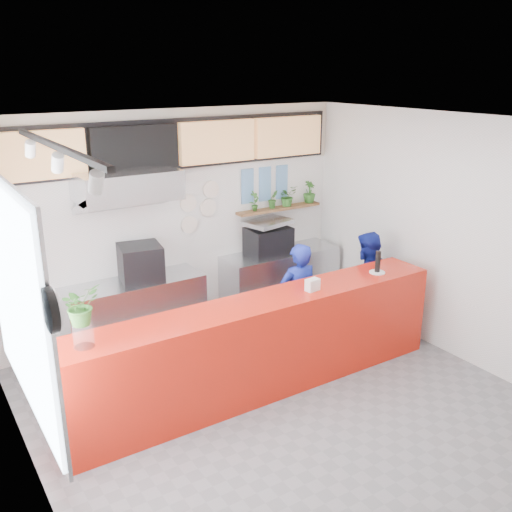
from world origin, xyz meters
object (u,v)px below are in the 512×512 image
service_counter (263,346)px  staff_right (365,283)px  pepper_mill (378,262)px  staff_center (298,299)px  espresso_machine (268,241)px  panini_oven (141,263)px

service_counter → staff_right: staff_right is taller
pepper_mill → staff_center: bearing=142.8°
espresso_machine → staff_right: bearing=-60.5°
panini_oven → staff_center: bearing=-28.8°
pepper_mill → staff_right: bearing=57.3°
staff_right → espresso_machine: bearing=-95.5°
service_counter → staff_center: staff_center is taller
staff_center → pepper_mill: 1.09m
staff_center → staff_right: 1.11m
pepper_mill → espresso_machine: bearing=101.3°
service_counter → staff_center: 1.05m
espresso_machine → pepper_mill: size_ratio=2.37×
espresso_machine → staff_center: 1.37m
espresso_machine → service_counter: bearing=-124.9°
staff_center → panini_oven: bearing=-32.0°
staff_center → staff_right: staff_center is taller
pepper_mill → service_counter: bearing=178.6°
staff_right → pepper_mill: (-0.35, -0.54, 0.53)m
panini_oven → staff_center: staff_center is taller
service_counter → staff_center: (0.88, 0.54, 0.17)m
service_counter → staff_right: bearing=14.2°
staff_center → espresso_machine: bearing=-100.6°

